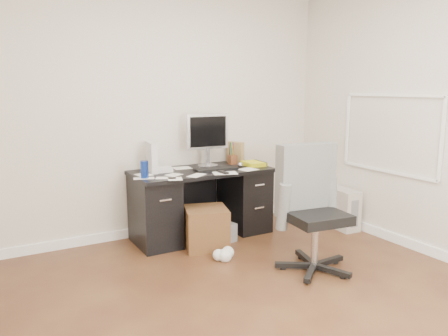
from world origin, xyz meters
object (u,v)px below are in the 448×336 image
at_px(wicker_basket, 206,228).
at_px(office_chair, 316,210).
at_px(keyboard, 216,169).
at_px(pc_tower, 341,208).
at_px(desk, 202,201).
at_px(lcd_monitor, 207,140).

bearing_deg(wicker_basket, office_chair, -59.03).
distance_m(keyboard, pc_tower, 1.58).
bearing_deg(pc_tower, desk, 165.14).
bearing_deg(wicker_basket, pc_tower, -6.68).
bearing_deg(office_chair, pc_tower, 42.68).
xyz_separation_m(lcd_monitor, wicker_basket, (-0.26, -0.46, -0.84)).
xyz_separation_m(lcd_monitor, keyboard, (-0.01, -0.22, -0.29)).
height_order(keyboard, wicker_basket, keyboard).
bearing_deg(wicker_basket, desk, 70.23).
xyz_separation_m(desk, keyboard, (0.12, -0.11, 0.36)).
height_order(lcd_monitor, office_chair, lcd_monitor).
height_order(office_chair, pc_tower, office_chair).
bearing_deg(lcd_monitor, office_chair, -71.84).
relative_size(keyboard, office_chair, 0.41).
bearing_deg(lcd_monitor, keyboard, -88.10).
xyz_separation_m(desk, office_chair, (0.46, -1.33, 0.17)).
bearing_deg(keyboard, lcd_monitor, 91.06).
relative_size(lcd_monitor, office_chair, 0.53).
relative_size(keyboard, pc_tower, 1.00).
relative_size(lcd_monitor, keyboard, 1.30).
height_order(desk, office_chair, office_chair).
relative_size(office_chair, pc_tower, 2.42).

